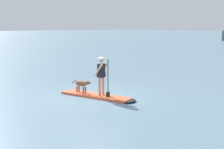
% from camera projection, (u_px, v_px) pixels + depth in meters
% --- Properties ---
extents(ground_plane, '(400.00, 400.00, 0.00)m').
position_uv_depth(ground_plane, '(95.00, 97.00, 13.42)').
color(ground_plane, slate).
extents(paddleboard, '(3.77, 1.63, 0.10)m').
position_uv_depth(paddleboard, '(100.00, 96.00, 13.29)').
color(paddleboard, '#E55933').
rests_on(paddleboard, ground_plane).
extents(person_paddler, '(0.66, 0.56, 1.70)m').
position_uv_depth(person_paddler, '(102.00, 73.00, 13.07)').
color(person_paddler, tan).
rests_on(person_paddler, paddleboard).
extents(dog, '(1.07, 0.39, 0.59)m').
position_uv_depth(dog, '(82.00, 84.00, 13.75)').
color(dog, brown).
rests_on(dog, paddleboard).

